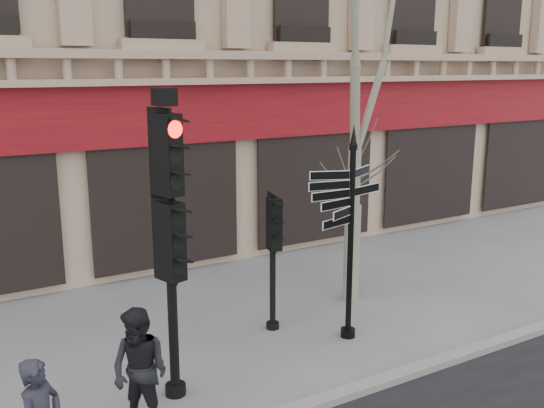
{
  "coord_description": "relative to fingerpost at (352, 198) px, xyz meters",
  "views": [
    {
      "loc": [
        -4.65,
        -7.59,
        4.61
      ],
      "look_at": [
        0.18,
        0.6,
        2.45
      ],
      "focal_mm": 40.0,
      "sensor_mm": 36.0,
      "label": 1
    }
  ],
  "objects": [
    {
      "name": "traffic_signal_main",
      "position": [
        -3.31,
        -0.27,
        0.26
      ],
      "size": [
        0.55,
        0.46,
        4.34
      ],
      "rotation": [
        0.0,
        0.0,
        0.28
      ],
      "color": "black",
      "rests_on": "ground"
    },
    {
      "name": "ground",
      "position": [
        -1.47,
        -0.18,
        -2.49
      ],
      "size": [
        80.0,
        80.0,
        0.0
      ],
      "primitive_type": "plane",
      "color": "#5F5E63",
      "rests_on": "ground"
    },
    {
      "name": "pedestrian_b",
      "position": [
        -4.01,
        -0.89,
        -1.65
      ],
      "size": [
        0.98,
        1.03,
        1.67
      ],
      "primitive_type": "imported",
      "rotation": [
        0.0,
        0.0,
        -0.96
      ],
      "color": "black",
      "rests_on": "ground"
    },
    {
      "name": "fingerpost",
      "position": [
        0.0,
        0.0,
        0.0
      ],
      "size": [
        1.64,
        1.64,
        3.7
      ],
      "rotation": [
        0.0,
        0.0,
        0.06
      ],
      "color": "black",
      "rests_on": "ground"
    },
    {
      "name": "plane_tree",
      "position": [
        1.1,
        1.35,
        2.85
      ],
      "size": [
        2.86,
        2.86,
        7.6
      ],
      "color": "gray",
      "rests_on": "ground"
    },
    {
      "name": "kerb",
      "position": [
        -1.47,
        -1.58,
        -2.43
      ],
      "size": [
        80.0,
        0.25,
        0.12
      ],
      "primitive_type": "cube",
      "color": "gray",
      "rests_on": "ground"
    },
    {
      "name": "traffic_signal_secondary",
      "position": [
        -0.96,
        0.96,
        -0.8
      ],
      "size": [
        0.46,
        0.37,
        2.41
      ],
      "rotation": [
        0.0,
        0.0,
        -0.21
      ],
      "color": "black",
      "rests_on": "ground"
    }
  ]
}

